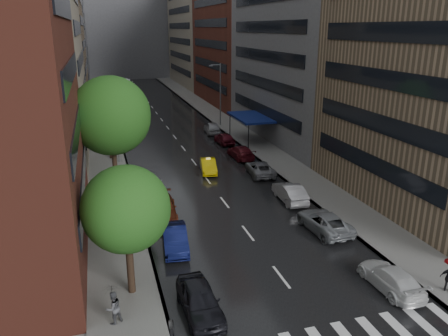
{
  "coord_description": "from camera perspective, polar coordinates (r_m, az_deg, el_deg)",
  "views": [
    {
      "loc": [
        -9.52,
        -16.69,
        14.04
      ],
      "look_at": [
        0.0,
        16.17,
        3.0
      ],
      "focal_mm": 35.0,
      "sensor_mm": 36.0,
      "label": 1
    }
  ],
  "objects": [
    {
      "name": "buildings_left",
      "position": [
        75.7,
        -21.43,
        18.21
      ],
      "size": [
        8.0,
        108.0,
        38.0
      ],
      "color": "maroon",
      "rests_on": "ground"
    },
    {
      "name": "sidewalk_left",
      "position": [
        68.14,
        -15.44,
        5.41
      ],
      "size": [
        4.0,
        140.0,
        0.15
      ],
      "primitive_type": "cube",
      "color": "gray",
      "rests_on": "ground"
    },
    {
      "name": "tree_mid",
      "position": [
        37.19,
        -14.55,
        6.6
      ],
      "size": [
        6.53,
        6.53,
        10.41
      ],
      "color": "#382619",
      "rests_on": "ground"
    },
    {
      "name": "street_lamp_left",
      "position": [
        47.61,
        -13.77,
        6.29
      ],
      "size": [
        1.74,
        0.22,
        9.0
      ],
      "color": "gray",
      "rests_on": "sidewalk_left"
    },
    {
      "name": "sidewalk_right",
      "position": [
        70.61,
        -0.63,
        6.48
      ],
      "size": [
        4.0,
        140.0,
        0.15
      ],
      "primitive_type": "cube",
      "color": "gray",
      "rests_on": "ground"
    },
    {
      "name": "buildings_right",
      "position": [
        77.39,
        2.44,
        18.61
      ],
      "size": [
        8.05,
        109.1,
        36.0
      ],
      "color": "#937A5B",
      "rests_on": "ground"
    },
    {
      "name": "parked_cars_right",
      "position": [
        42.98,
        5.0,
        -0.23
      ],
      "size": [
        2.69,
        44.21,
        1.61
      ],
      "color": "silver",
      "rests_on": "ground"
    },
    {
      "name": "parked_cars_left",
      "position": [
        31.1,
        -7.04,
        -7.59
      ],
      "size": [
        2.4,
        23.35,
        1.56
      ],
      "color": "black",
      "rests_on": "ground"
    },
    {
      "name": "taxi",
      "position": [
        44.2,
        -2.06,
        0.29
      ],
      "size": [
        2.07,
        4.34,
        1.38
      ],
      "primitive_type": "imported",
      "rotation": [
        0.0,
        0.0,
        -0.15
      ],
      "color": "#DEBE0B",
      "rests_on": "ground"
    },
    {
      "name": "awning",
      "position": [
        55.98,
        3.49,
        6.62
      ],
      "size": [
        4.0,
        8.0,
        3.12
      ],
      "color": "navy",
      "rests_on": "sidewalk_right"
    },
    {
      "name": "tree_far",
      "position": [
        49.21,
        -14.94,
        7.02
      ],
      "size": [
        4.84,
        4.84,
        7.71
      ],
      "color": "#382619",
      "rests_on": "ground"
    },
    {
      "name": "ground",
      "position": [
        23.8,
        11.51,
        -18.69
      ],
      "size": [
        220.0,
        220.0,
        0.0
      ],
      "primitive_type": "plane",
      "color": "gray",
      "rests_on": "ground"
    },
    {
      "name": "ped_black_umbrella",
      "position": [
        22.79,
        -14.32,
        -16.51
      ],
      "size": [
        1.05,
        0.99,
        2.09
      ],
      "color": "#505156",
      "rests_on": "sidewalk_left"
    },
    {
      "name": "road",
      "position": [
        68.81,
        -7.91,
        5.95
      ],
      "size": [
        14.0,
        140.0,
        0.01
      ],
      "primitive_type": "cube",
      "color": "black",
      "rests_on": "ground"
    },
    {
      "name": "building_far",
      "position": [
        135.04,
        -12.77,
        18.31
      ],
      "size": [
        40.0,
        14.0,
        32.0
      ],
      "primitive_type": "cube",
      "color": "slate",
      "rests_on": "ground"
    },
    {
      "name": "street_lamp_right",
      "position": [
        64.71,
        -0.55,
        9.76
      ],
      "size": [
        1.74,
        0.22,
        9.0
      ],
      "color": "gray",
      "rests_on": "sidewalk_right"
    },
    {
      "name": "tree_near",
      "position": [
        23.27,
        -12.67,
        -5.29
      ],
      "size": [
        4.64,
        4.64,
        7.4
      ],
      "color": "#382619",
      "rests_on": "ground"
    }
  ]
}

